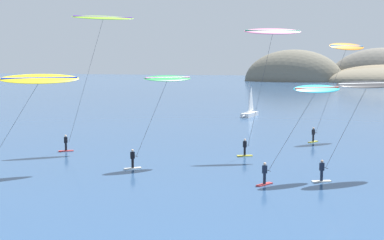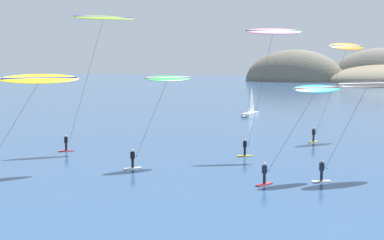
{
  "view_description": "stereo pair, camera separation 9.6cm",
  "coord_description": "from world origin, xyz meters",
  "px_view_note": "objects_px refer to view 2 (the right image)",
  "views": [
    {
      "loc": [
        5.74,
        -17.98,
        9.18
      ],
      "look_at": [
        -6.02,
        22.94,
        3.99
      ],
      "focal_mm": 45.0,
      "sensor_mm": 36.0,
      "label": 1
    },
    {
      "loc": [
        5.83,
        -17.95,
        9.18
      ],
      "look_at": [
        -6.02,
        22.94,
        3.99
      ],
      "focal_mm": 45.0,
      "sensor_mm": 36.0,
      "label": 2
    }
  ],
  "objects_px": {
    "kitesurfer_pink": "(270,43)",
    "kitesurfer_lime": "(100,28)",
    "kitesurfer_black": "(365,90)",
    "kitesurfer_cyan": "(312,97)",
    "kitesurfer_yellow": "(37,85)",
    "kitesurfer_orange": "(345,53)",
    "sailboat_near": "(249,113)",
    "kitesurfer_green": "(164,86)"
  },
  "relations": [
    {
      "from": "kitesurfer_pink",
      "to": "kitesurfer_lime",
      "type": "relative_size",
      "value": 0.89
    },
    {
      "from": "kitesurfer_black",
      "to": "kitesurfer_lime",
      "type": "bearing_deg",
      "value": 167.48
    },
    {
      "from": "kitesurfer_cyan",
      "to": "kitesurfer_yellow",
      "type": "bearing_deg",
      "value": -169.12
    },
    {
      "from": "kitesurfer_orange",
      "to": "kitesurfer_black",
      "type": "bearing_deg",
      "value": -86.55
    },
    {
      "from": "kitesurfer_pink",
      "to": "kitesurfer_black",
      "type": "distance_m",
      "value": 11.49
    },
    {
      "from": "sailboat_near",
      "to": "kitesurfer_orange",
      "type": "relative_size",
      "value": 0.52
    },
    {
      "from": "kitesurfer_lime",
      "to": "kitesurfer_black",
      "type": "distance_m",
      "value": 26.72
    },
    {
      "from": "kitesurfer_pink",
      "to": "kitesurfer_black",
      "type": "xyz_separation_m",
      "value": [
        8.27,
        -6.91,
        -4.0
      ]
    },
    {
      "from": "kitesurfer_green",
      "to": "kitesurfer_black",
      "type": "distance_m",
      "value": 16.54
    },
    {
      "from": "kitesurfer_orange",
      "to": "kitesurfer_lime",
      "type": "xyz_separation_m",
      "value": [
        -24.35,
        -13.51,
        2.41
      ]
    },
    {
      "from": "kitesurfer_green",
      "to": "sailboat_near",
      "type": "bearing_deg",
      "value": 88.54
    },
    {
      "from": "sailboat_near",
      "to": "kitesurfer_black",
      "type": "relative_size",
      "value": 0.77
    },
    {
      "from": "kitesurfer_black",
      "to": "kitesurfer_cyan",
      "type": "bearing_deg",
      "value": -157.27
    },
    {
      "from": "kitesurfer_pink",
      "to": "kitesurfer_lime",
      "type": "xyz_separation_m",
      "value": [
        -17.24,
        -1.24,
        1.59
      ]
    },
    {
      "from": "sailboat_near",
      "to": "kitesurfer_lime",
      "type": "bearing_deg",
      "value": -106.36
    },
    {
      "from": "kitesurfer_cyan",
      "to": "kitesurfer_black",
      "type": "relative_size",
      "value": 0.96
    },
    {
      "from": "kitesurfer_cyan",
      "to": "kitesurfer_lime",
      "type": "xyz_separation_m",
      "value": [
        -21.57,
        7.31,
        6.13
      ]
    },
    {
      "from": "kitesurfer_orange",
      "to": "kitesurfer_pink",
      "type": "height_order",
      "value": "kitesurfer_pink"
    },
    {
      "from": "kitesurfer_green",
      "to": "kitesurfer_black",
      "type": "height_order",
      "value": "kitesurfer_green"
    },
    {
      "from": "kitesurfer_lime",
      "to": "sailboat_near",
      "type": "bearing_deg",
      "value": 73.64
    },
    {
      "from": "kitesurfer_cyan",
      "to": "kitesurfer_pink",
      "type": "xyz_separation_m",
      "value": [
        -4.34,
        8.55,
        4.54
      ]
    },
    {
      "from": "kitesurfer_orange",
      "to": "kitesurfer_yellow",
      "type": "xyz_separation_m",
      "value": [
        -24.36,
        -24.96,
        -2.85
      ]
    },
    {
      "from": "kitesurfer_lime",
      "to": "kitesurfer_cyan",
      "type": "bearing_deg",
      "value": -18.72
    },
    {
      "from": "kitesurfer_yellow",
      "to": "kitesurfer_green",
      "type": "xyz_separation_m",
      "value": [
        8.97,
        5.69,
        -0.27
      ]
    },
    {
      "from": "sailboat_near",
      "to": "kitesurfer_yellow",
      "type": "bearing_deg",
      "value": -102.39
    },
    {
      "from": "kitesurfer_cyan",
      "to": "kitesurfer_pink",
      "type": "relative_size",
      "value": 0.6
    },
    {
      "from": "sailboat_near",
      "to": "kitesurfer_orange",
      "type": "xyz_separation_m",
      "value": [
        14.38,
        -20.48,
        9.52
      ]
    },
    {
      "from": "kitesurfer_yellow",
      "to": "kitesurfer_lime",
      "type": "bearing_deg",
      "value": 89.97
    },
    {
      "from": "kitesurfer_cyan",
      "to": "kitesurfer_yellow",
      "type": "height_order",
      "value": "kitesurfer_yellow"
    },
    {
      "from": "sailboat_near",
      "to": "kitesurfer_green",
      "type": "relative_size",
      "value": 0.74
    },
    {
      "from": "kitesurfer_orange",
      "to": "kitesurfer_pink",
      "type": "relative_size",
      "value": 0.92
    },
    {
      "from": "sailboat_near",
      "to": "kitesurfer_yellow",
      "type": "relative_size",
      "value": 0.72
    },
    {
      "from": "kitesurfer_yellow",
      "to": "kitesurfer_black",
      "type": "distance_m",
      "value": 26.17
    },
    {
      "from": "sailboat_near",
      "to": "kitesurfer_cyan",
      "type": "bearing_deg",
      "value": -74.31
    },
    {
      "from": "kitesurfer_yellow",
      "to": "kitesurfer_lime",
      "type": "distance_m",
      "value": 12.61
    },
    {
      "from": "kitesurfer_yellow",
      "to": "kitesurfer_black",
      "type": "relative_size",
      "value": 1.07
    },
    {
      "from": "kitesurfer_yellow",
      "to": "kitesurfer_black",
      "type": "xyz_separation_m",
      "value": [
        25.51,
        5.79,
        -0.34
      ]
    },
    {
      "from": "kitesurfer_green",
      "to": "kitesurfer_black",
      "type": "bearing_deg",
      "value": 0.37
    },
    {
      "from": "kitesurfer_yellow",
      "to": "kitesurfer_pink",
      "type": "xyz_separation_m",
      "value": [
        17.24,
        12.7,
        3.66
      ]
    },
    {
      "from": "kitesurfer_orange",
      "to": "kitesurfer_cyan",
      "type": "relative_size",
      "value": 1.53
    },
    {
      "from": "kitesurfer_lime",
      "to": "kitesurfer_black",
      "type": "bearing_deg",
      "value": -12.52
    },
    {
      "from": "kitesurfer_lime",
      "to": "kitesurfer_pink",
      "type": "bearing_deg",
      "value": 4.12
    }
  ]
}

